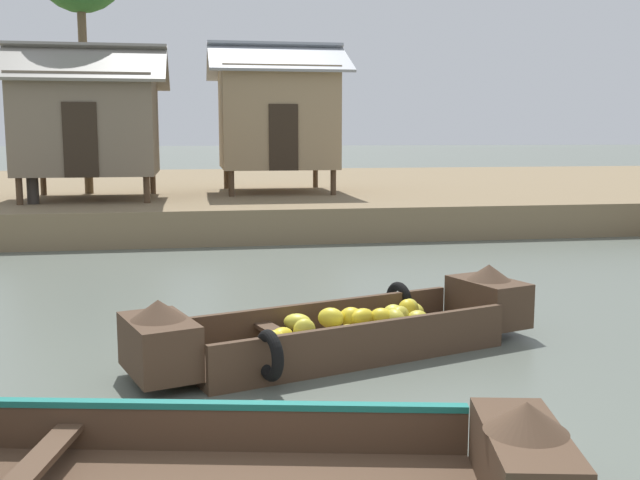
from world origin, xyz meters
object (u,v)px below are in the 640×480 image
at_px(vendor_person, 31,166).
at_px(banana_boat, 345,328).
at_px(stilt_house_mid_right, 276,117).
at_px(viewer_boat, 167,474).
at_px(stilt_house_mid_left, 89,123).

bearing_deg(vendor_person, banana_boat, -62.99).
bearing_deg(stilt_house_mid_right, vendor_person, -155.31).
distance_m(viewer_boat, vendor_person, 14.76).
relative_size(banana_boat, stilt_house_mid_left, 1.21).
bearing_deg(vendor_person, stilt_house_mid_left, 45.18).
distance_m(stilt_house_mid_right, vendor_person, 7.09).
bearing_deg(viewer_boat, vendor_person, 104.46).
bearing_deg(stilt_house_mid_left, stilt_house_mid_right, 18.12).
distance_m(banana_boat, stilt_house_mid_right, 14.13).
relative_size(banana_boat, stilt_house_mid_right, 1.14).
bearing_deg(banana_boat, stilt_house_mid_left, 109.60).
height_order(stilt_house_mid_right, vendor_person, stilt_house_mid_right).
height_order(viewer_boat, stilt_house_mid_right, stilt_house_mid_right).
xyz_separation_m(stilt_house_mid_right, vendor_person, (-6.34, -2.91, -1.28)).
xyz_separation_m(banana_boat, viewer_boat, (-1.91, -3.29, -0.07)).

